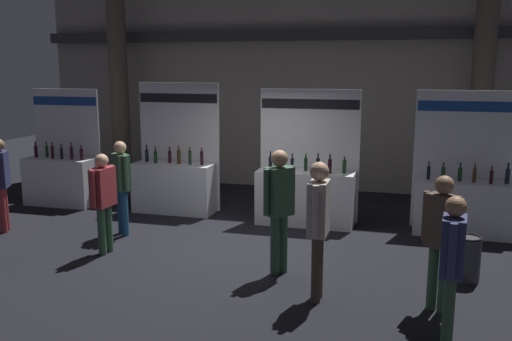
{
  "coord_description": "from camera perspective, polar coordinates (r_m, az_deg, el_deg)",
  "views": [
    {
      "loc": [
        2.62,
        -8.29,
        2.95
      ],
      "look_at": [
        0.2,
        0.6,
        1.17
      ],
      "focal_mm": 38.65,
      "sensor_mm": 36.0,
      "label": 1
    }
  ],
  "objects": [
    {
      "name": "ground_plane",
      "position": [
        9.18,
        -2.21,
        -7.8
      ],
      "size": [
        25.1,
        25.1,
        0.0
      ],
      "primitive_type": "plane",
      "color": "black"
    },
    {
      "name": "hall_colonnade",
      "position": [
        13.16,
        3.84,
        12.13
      ],
      "size": [
        12.55,
        1.3,
        6.54
      ],
      "color": "gray",
      "rests_on": "ground_plane"
    },
    {
      "name": "exhibitor_booth_0",
      "position": [
        12.42,
        -19.48,
        -0.53
      ],
      "size": [
        1.56,
        0.66,
        2.44
      ],
      "color": "white",
      "rests_on": "ground_plane"
    },
    {
      "name": "exhibitor_booth_1",
      "position": [
        11.24,
        -8.39,
        -1.09
      ],
      "size": [
        1.71,
        0.66,
        2.59
      ],
      "color": "white",
      "rests_on": "ground_plane"
    },
    {
      "name": "exhibitor_booth_2",
      "position": [
        10.31,
        5.17,
        -2.16
      ],
      "size": [
        1.89,
        0.66,
        2.5
      ],
      "color": "white",
      "rests_on": "ground_plane"
    },
    {
      "name": "exhibitor_booth_3",
      "position": [
        10.32,
        20.8,
        -2.92
      ],
      "size": [
        1.81,
        0.66,
        2.5
      ],
      "color": "white",
      "rests_on": "ground_plane"
    },
    {
      "name": "trash_bin",
      "position": [
        8.2,
        21.02,
        -8.5
      ],
      "size": [
        0.35,
        0.35,
        0.64
      ],
      "color": "#38383D",
      "rests_on": "ground_plane"
    },
    {
      "name": "visitor_0",
      "position": [
        10.69,
        -24.91,
        -0.66
      ],
      "size": [
        0.35,
        0.46,
        1.68
      ],
      "rotation": [
        0.0,
        0.0,
        1.99
      ],
      "color": "maroon",
      "rests_on": "ground_plane"
    },
    {
      "name": "visitor_1",
      "position": [
        9.81,
        -13.76,
        -0.98
      ],
      "size": [
        0.43,
        0.4,
        1.66
      ],
      "rotation": [
        0.0,
        0.0,
        2.44
      ],
      "color": "navy",
      "rests_on": "ground_plane"
    },
    {
      "name": "visitor_2",
      "position": [
        6.89,
        6.47,
        -4.92
      ],
      "size": [
        0.24,
        0.57,
        1.78
      ],
      "rotation": [
        0.0,
        0.0,
        1.56
      ],
      "color": "#47382D",
      "rests_on": "ground_plane"
    },
    {
      "name": "visitor_4",
      "position": [
        7.72,
        2.42,
        -3.11
      ],
      "size": [
        0.42,
        0.44,
        1.79
      ],
      "rotation": [
        0.0,
        0.0,
        4.04
      ],
      "color": "#33563D",
      "rests_on": "ground_plane"
    },
    {
      "name": "visitor_6",
      "position": [
        6.91,
        18.62,
        -6.13
      ],
      "size": [
        0.45,
        0.39,
        1.68
      ],
      "rotation": [
        0.0,
        0.0,
        5.63
      ],
      "color": "#33563D",
      "rests_on": "ground_plane"
    },
    {
      "name": "visitor_7",
      "position": [
        6.15,
        19.64,
        -8.54
      ],
      "size": [
        0.27,
        0.55,
        1.63
      ],
      "rotation": [
        0.0,
        0.0,
        1.47
      ],
      "color": "#33563D",
      "rests_on": "ground_plane"
    },
    {
      "name": "visitor_8",
      "position": [
        8.91,
        -15.52,
        -2.46
      ],
      "size": [
        0.26,
        0.58,
        1.6
      ],
      "rotation": [
        0.0,
        0.0,
        4.62
      ],
      "color": "#33563D",
      "rests_on": "ground_plane"
    }
  ]
}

